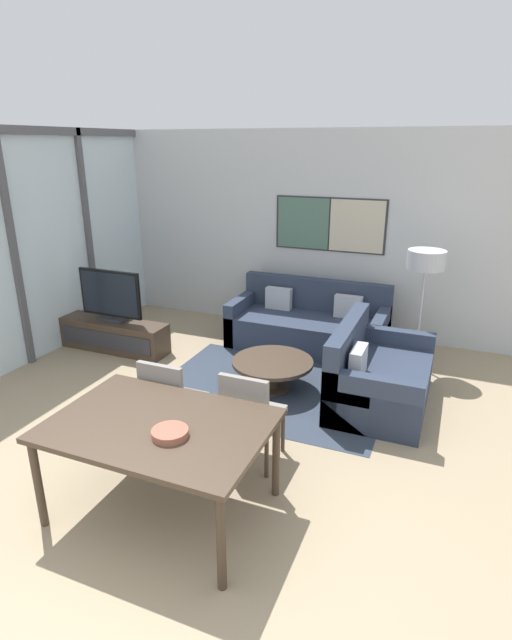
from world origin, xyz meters
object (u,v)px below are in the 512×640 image
Objects in this scene: sofa_main at (309,325)px; tv_console at (114,335)px; dining_chair_centre at (250,412)px; television at (110,297)px; coffee_table at (273,367)px; dining_chair_left at (170,399)px; floor_lamp at (426,266)px; fruit_bowl at (170,432)px; dining_table at (159,431)px; sofa_side at (374,378)px.

tv_console is at bearing -153.59° from sofa_main.
tv_console is 1.72× the size of dining_chair_centre.
coffee_table is at bearing -6.20° from television.
coffee_table is 1.50m from dining_chair_left.
television is at bearing 138.73° from dining_chair_left.
floor_lamp reaches higher than television.
dining_chair_centre is (0.74, 0.05, 0.00)m from dining_chair_left.
fruit_bowl is (2.44, -2.51, 0.04)m from television.
dining_table is at bearing -91.66° from coffee_table.
dining_chair_centre is (-0.78, -1.51, 0.22)m from sofa_side.
dining_chair_centre reaches higher than fruit_bowl.
dining_chair_left reaches higher than fruit_bowl.
coffee_table is 0.58× the size of dining_table.
coffee_table is 0.62× the size of floor_lamp.
dining_chair_centre is at bearing -77.23° from coffee_table.
dining_table is 0.83m from dining_chair_left.
sofa_side is at bearing 67.71° from fruit_bowl.
sofa_main is (2.34, 1.16, 0.07)m from tv_console.
floor_lamp is (1.41, -0.15, 0.99)m from sofa_main.
dining_chair_centre is at bearing -31.47° from tv_console.
television is 0.58× the size of dining_table.
sofa_side is 0.94× the size of dining_table.
tv_console is at bearing 138.74° from dining_chair_left.
dining_table is at bearing -113.41° from floor_lamp.
television reaches higher than tv_console.
coffee_table is 3.55× the size of fruit_bowl.
tv_console is at bearing 173.83° from coffee_table.
floor_lamp is at bearing 15.09° from tv_console.
dining_chair_left is at bearing -107.01° from coffee_table.
dining_table is at bearing 153.24° from sofa_side.
sofa_main is at bearing 91.64° from fruit_bowl.
tv_console is 1.66× the size of television.
sofa_main is 1.73m from floor_lamp.
coffee_table is 1.42m from dining_chair_centre.
fruit_bowl is (0.11, -2.26, 0.51)m from coffee_table.
floor_lamp reaches higher than dining_chair_centre.
television reaches higher than sofa_main.
dining_chair_centre is 0.60× the size of floor_lamp.
dining_chair_left is (-1.52, -1.56, 0.22)m from sofa_side.
tv_console reaches higher than coffee_table.
tv_console is at bearing -90.00° from television.
coffee_table is at bearing 88.34° from dining_table.
dining_table is 1.78× the size of dining_chair_centre.
television reaches higher than dining_table.
dining_chair_centre is at bearing 77.01° from fruit_bowl.
fruit_bowl is at bearing -87.33° from coffee_table.
sofa_side is 2.64m from fruit_bowl.
fruit_bowl is at bearing -102.99° from dining_chair_centre.
sofa_side is 1.67× the size of dining_chair_left.
dining_chair_left is 3.35m from floor_lamp.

